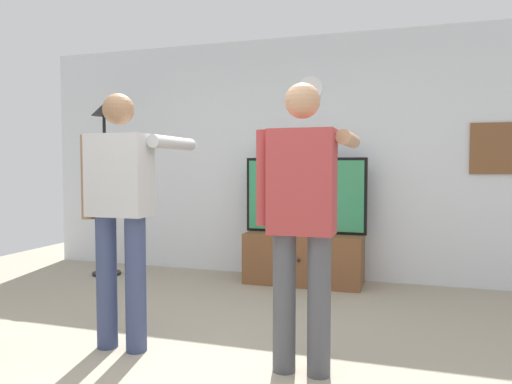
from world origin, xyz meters
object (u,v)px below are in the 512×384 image
(television, at_px, (305,195))
(wall_clock, at_px, (310,89))
(framed_picture, at_px, (507,148))
(person_standing_nearer_lamp, at_px, (121,205))
(floor_lamp, at_px, (105,153))
(tv_stand, at_px, (304,258))
(person_standing_nearer_couch, at_px, (302,211))

(television, relative_size, wall_clock, 4.74)
(television, bearing_deg, wall_clock, 90.00)
(framed_picture, height_order, person_standing_nearer_lamp, person_standing_nearer_lamp)
(wall_clock, height_order, person_standing_nearer_lamp, wall_clock)
(wall_clock, bearing_deg, television, -90.00)
(person_standing_nearer_lamp, bearing_deg, floor_lamp, 127.51)
(tv_stand, relative_size, wall_clock, 4.50)
(tv_stand, height_order, wall_clock, wall_clock)
(television, xyz_separation_m, floor_lamp, (-2.26, -0.34, 0.47))
(person_standing_nearer_couch, bearing_deg, person_standing_nearer_lamp, 179.81)
(television, distance_m, person_standing_nearer_couch, 2.28)
(framed_picture, relative_size, person_standing_nearer_couch, 0.39)
(tv_stand, height_order, floor_lamp, floor_lamp)
(framed_picture, xyz_separation_m, floor_lamp, (-4.24, -0.59, -0.02))
(tv_stand, xyz_separation_m, television, (-0.00, 0.05, 0.67))
(framed_picture, distance_m, person_standing_nearer_couch, 2.96)
(wall_clock, distance_m, floor_lamp, 2.44)
(wall_clock, xyz_separation_m, person_standing_nearer_couch, (0.44, -2.48, -1.13))
(framed_picture, height_order, floor_lamp, floor_lamp)
(person_standing_nearer_lamp, bearing_deg, person_standing_nearer_couch, -0.19)
(floor_lamp, relative_size, person_standing_nearer_couch, 1.13)
(person_standing_nearer_lamp, height_order, person_standing_nearer_couch, person_standing_nearer_couch)
(person_standing_nearer_lamp, bearing_deg, wall_clock, 71.93)
(framed_picture, bearing_deg, tv_stand, -171.53)
(floor_lamp, xyz_separation_m, person_standing_nearer_couch, (2.70, -1.89, -0.42))
(framed_picture, bearing_deg, wall_clock, -179.86)
(wall_clock, bearing_deg, person_standing_nearer_couch, -79.85)
(person_standing_nearer_lamp, bearing_deg, television, 70.11)
(person_standing_nearer_lamp, bearing_deg, framed_picture, 41.68)
(framed_picture, relative_size, person_standing_nearer_lamp, 0.39)
(wall_clock, relative_size, framed_picture, 0.41)
(floor_lamp, relative_size, person_standing_nearer_lamp, 1.13)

